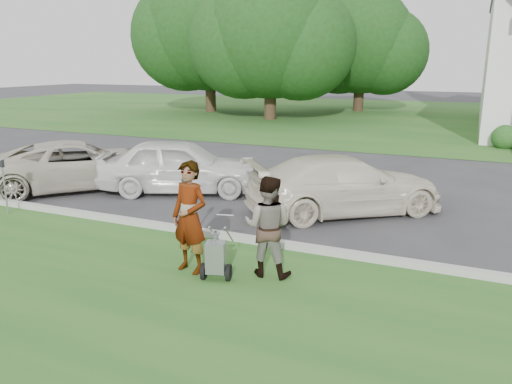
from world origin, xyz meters
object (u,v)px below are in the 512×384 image
Objects in this scene: person_left at (190,218)px; tree_back at (361,47)px; parking_meter_far at (4,180)px; car_b at (180,166)px; striping_cart at (216,258)px; car_c at (345,185)px; car_a at (79,165)px; parking_meter_near at (185,203)px; tree_left at (270,37)px; tree_far at (209,32)px; person_right at (268,227)px.

tree_back is at bearing 107.70° from person_left.
car_b is at bearing 52.62° from parking_meter_far.
striping_cart is 4.88m from car_c.
car_b reaches higher than car_a.
person_left is at bearing -170.68° from car_a.
striping_cart is at bearing -42.96° from parking_meter_near.
striping_cart is 0.77× the size of parking_meter_far.
person_left reaches higher than car_c.
tree_left reaches higher than tree_back.
person_left reaches higher than striping_cart.
parking_meter_near is at bearing -84.12° from tree_back.
person_left is at bearing 150.94° from striping_cart.
parking_meter_far is (7.99, -24.98, -4.83)m from tree_far.
tree_left is 6.73m from tree_far.
striping_cart is (4.45, -31.29, -4.33)m from tree_back.
tree_left is 19.50m from car_b.
car_b reaches higher than parking_meter_far.
car_b is at bearing 111.91° from striping_cart.
person_right is at bearing 27.72° from person_left.
car_a is at bearing -31.58° from person_right.
tree_left is at bearing 107.85° from parking_meter_near.
tree_left is at bearing -26.56° from tree_far.
parking_meter_near is 4.24m from car_c.
parking_meter_far is at bearing 179.47° from parking_meter_near.
person_right is 0.39× the size of car_b.
striping_cart is (8.45, -23.29, -4.71)m from tree_left.
person_right is at bearing -80.46° from tree_back.
parking_meter_near is at bearing -62.38° from tree_far.
tree_back is 27.57m from car_a.
tree_back is at bearing 86.16° from parking_meter_far.
car_a is at bearing 157.82° from person_left.
striping_cart is 6.61m from parking_meter_far.
person_left is 1.44× the size of parking_meter_far.
striping_cart is 6.15m from car_b.
tree_far is 11.22m from tree_back.
person_left is at bearing -62.06° from tree_far.
tree_far is 24.01m from car_a.
car_a is (-6.16, 3.97, -0.29)m from person_left.
parking_meter_far is (-2.01, -29.98, -3.86)m from tree_back.
tree_left is 24.89m from person_right.
tree_left reaches higher than car_b.
person_right is at bearing -163.46° from car_a.
car_a is (7.71, -22.18, -4.99)m from tree_far.
tree_left is 5.36× the size of person_left.
person_left is 5.70m from car_b.
tree_back is at bearing 26.56° from tree_far.
car_b is 0.93× the size of car_c.
tree_far reaches higher than car_a.
car_c is (2.38, 3.50, -0.18)m from parking_meter_near.
person_left is at bearing 11.10° from person_right.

